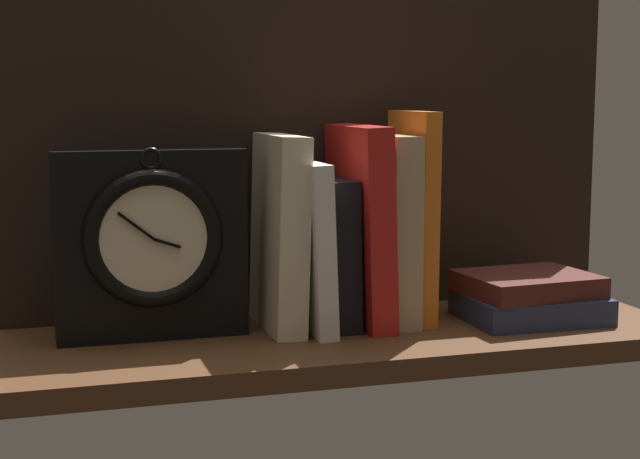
# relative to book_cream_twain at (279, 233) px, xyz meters

# --- Properties ---
(ground_plane) EXTENTS (0.78, 0.27, 0.03)m
(ground_plane) POSITION_rel_book_cream_twain_xyz_m (0.07, -0.04, -0.12)
(ground_plane) COLOR #4C2D19
(back_panel) EXTENTS (0.78, 0.01, 0.41)m
(back_panel) POSITION_rel_book_cream_twain_xyz_m (0.07, 0.09, 0.09)
(back_panel) COLOR black
(back_panel) RESTS_ON ground_plane
(book_cream_twain) EXTENTS (0.04, 0.14, 0.23)m
(book_cream_twain) POSITION_rel_book_cream_twain_xyz_m (0.00, 0.00, 0.00)
(book_cream_twain) COLOR beige
(book_cream_twain) RESTS_ON ground_plane
(book_white_catcher) EXTENTS (0.03, 0.17, 0.19)m
(book_white_catcher) POSITION_rel_book_cream_twain_xyz_m (0.03, 0.00, -0.02)
(book_white_catcher) COLOR silver
(book_white_catcher) RESTS_ON ground_plane
(book_black_skeptic) EXTENTS (0.04, 0.12, 0.17)m
(book_black_skeptic) POSITION_rel_book_cream_twain_xyz_m (0.06, 0.00, -0.03)
(book_black_skeptic) COLOR black
(book_black_skeptic) RESTS_ON ground_plane
(book_red_requiem) EXTENTS (0.04, 0.16, 0.23)m
(book_red_requiem) POSITION_rel_book_cream_twain_xyz_m (0.10, 0.00, 0.00)
(book_red_requiem) COLOR red
(book_red_requiem) RESTS_ON ground_plane
(book_tan_shortstories) EXTENTS (0.03, 0.13, 0.22)m
(book_tan_shortstories) POSITION_rel_book_cream_twain_xyz_m (0.13, 0.00, -0.00)
(book_tan_shortstories) COLOR tan
(book_tan_shortstories) RESTS_ON ground_plane
(book_orange_pandolfini) EXTENTS (0.02, 0.12, 0.25)m
(book_orange_pandolfini) POSITION_rel_book_cream_twain_xyz_m (0.16, 0.00, 0.01)
(book_orange_pandolfini) COLOR orange
(book_orange_pandolfini) RESTS_ON ground_plane
(framed_clock) EXTENTS (0.21, 0.06, 0.21)m
(framed_clock) POSITION_rel_book_cream_twain_xyz_m (-0.15, -0.01, -0.00)
(framed_clock) COLOR black
(framed_clock) RESTS_ON ground_plane
(book_stack_side) EXTENTS (0.16, 0.13, 0.06)m
(book_stack_side) POSITION_rel_book_cream_twain_xyz_m (0.30, -0.05, -0.08)
(book_stack_side) COLOR #232D4C
(book_stack_side) RESTS_ON ground_plane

